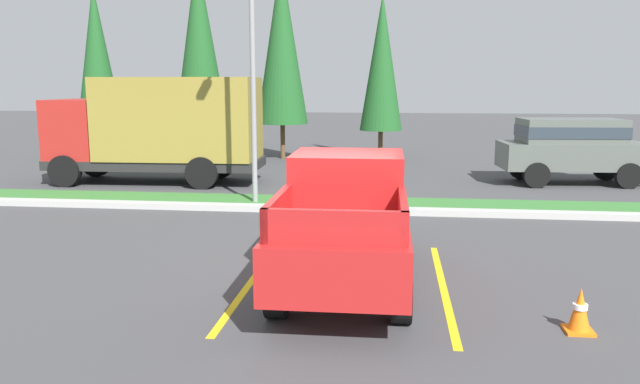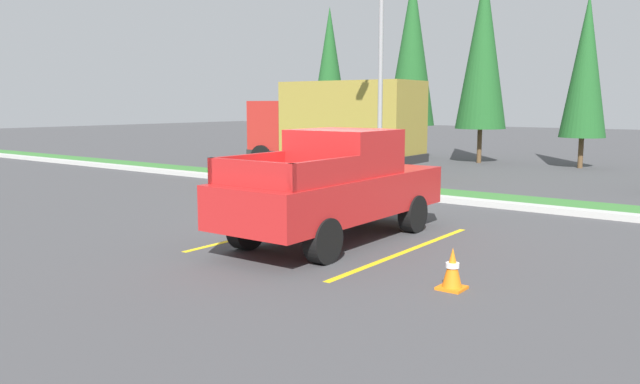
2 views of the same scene
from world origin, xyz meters
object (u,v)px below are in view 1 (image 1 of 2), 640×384
Objects in this scene: cypress_tree_leftmost at (97,56)px; cypress_tree_left_inner at (199,39)px; street_light at (251,57)px; cargo_truck_distant at (160,126)px; traffic_cone at (580,311)px; pickup_truck_main at (347,220)px; cypress_tree_right_inner at (382,63)px; suv_distant at (572,146)px; cypress_tree_center at (282,42)px.

cypress_tree_left_inner is at bearing 3.39° from cypress_tree_leftmost.
cargo_truck_distant is at bearing 138.68° from street_light.
pickup_truck_main is at bearing 152.30° from traffic_cone.
cypress_tree_leftmost is 12.57m from cypress_tree_right_inner.
cypress_tree_right_inner is 19.19m from traffic_cone.
pickup_truck_main is 0.60× the size of cypress_tree_left_inner.
cypress_tree_leftmost is (-9.43, 10.62, 0.55)m from street_light.
cypress_tree_right_inner reaches higher than traffic_cone.
cargo_truck_distant is 15.14m from traffic_cone.
cypress_tree_right_inner is (-6.27, 5.97, 2.84)m from suv_distant.
pickup_truck_main is at bearing -54.79° from cargo_truck_distant.
suv_distant is at bearing 5.67° from cargo_truck_distant.
cargo_truck_distant is 13.31m from suv_distant.
cypress_tree_center is (2.76, 7.01, 3.10)m from cargo_truck_distant.
street_light is (-2.96, 6.25, 2.84)m from pickup_truck_main.
cypress_tree_leftmost is 8.38m from cypress_tree_center.
cypress_tree_right_inner is at bearing 99.16° from traffic_cone.
traffic_cone is (15.56, -18.54, -4.14)m from cypress_tree_leftmost.
street_light is at bearing 115.30° from pickup_truck_main.
cargo_truck_distant is at bearing 125.21° from pickup_truck_main.
traffic_cone is at bearing -52.28° from street_light.
cypress_tree_leftmost reaches higher than street_light.
cypress_tree_left_inner is 3.78m from cypress_tree_center.
pickup_truck_main is 19.27m from cypress_tree_left_inner.
cargo_truck_distant is 0.79× the size of cypress_tree_left_inner.
street_light reaches higher than pickup_truck_main.
cypress_tree_right_inner is at bearing 0.17° from cypress_tree_leftmost.
street_light is 0.77× the size of cypress_tree_left_inner.
pickup_truck_main reaches higher than traffic_cone.
pickup_truck_main is at bearing -64.70° from street_light.
street_light is (3.84, -3.38, 2.03)m from cargo_truck_distant.
pickup_truck_main is 0.76× the size of cypress_tree_right_inner.
street_light is 14.22m from cypress_tree_leftmost.
cypress_tree_center is 1.21× the size of cypress_tree_right_inner.
cypress_tree_left_inner is (-14.21, 6.21, 3.90)m from suv_distant.
cypress_tree_leftmost is 0.90× the size of cypress_tree_center.
pickup_truck_main and suv_distant have the same top height.
cypress_tree_center is at bearing 111.47° from traffic_cone.
cargo_truck_distant is 0.82× the size of cypress_tree_center.
cypress_tree_right_inner is at bearing 73.64° from street_light.
cargo_truck_distant is 0.99× the size of cypress_tree_right_inner.
suv_distant is at bearing -43.62° from cypress_tree_right_inner.
cypress_tree_left_inner reaches higher than cypress_tree_right_inner.
cypress_tree_leftmost is at bearing 130.00° from traffic_cone.
suv_distant is 15.99m from cypress_tree_left_inner.
street_light reaches higher than cargo_truck_distant.
street_light is 0.79× the size of cypress_tree_center.
traffic_cone is (7.20, -18.31, -4.65)m from cypress_tree_center.
cypress_tree_center is 20.22m from traffic_cone.
traffic_cone is at bearing -27.70° from pickup_truck_main.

